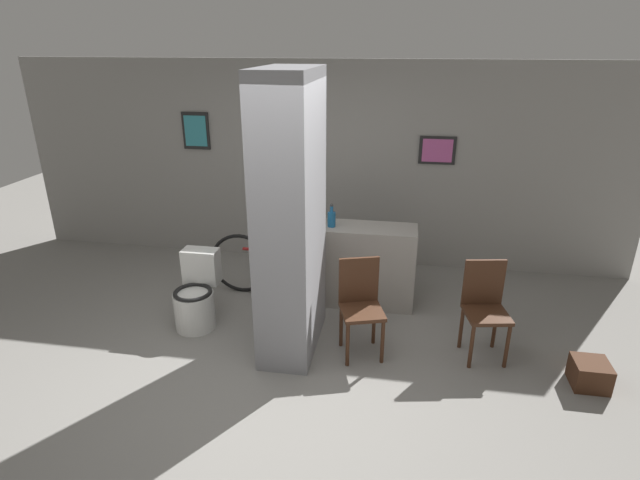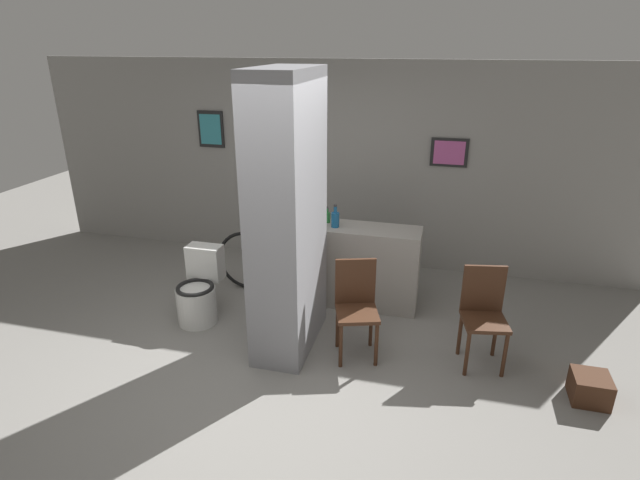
# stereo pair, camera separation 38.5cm
# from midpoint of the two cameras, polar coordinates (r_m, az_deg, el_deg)

# --- Properties ---
(ground_plane) EXTENTS (14.00, 14.00, 0.00)m
(ground_plane) POSITION_cam_midpoint_polar(r_m,az_deg,el_deg) (4.72, -8.47, -14.72)
(ground_plane) COLOR gray
(wall_back) EXTENTS (8.00, 0.09, 2.60)m
(wall_back) POSITION_cam_midpoint_polar(r_m,az_deg,el_deg) (6.52, -2.06, 8.58)
(wall_back) COLOR gray
(wall_back) RESTS_ON ground_plane
(pillar_center) EXTENTS (0.51, 1.03, 2.60)m
(pillar_center) POSITION_cam_midpoint_polar(r_m,az_deg,el_deg) (4.51, -5.82, 2.39)
(pillar_center) COLOR gray
(pillar_center) RESTS_ON ground_plane
(counter_shelf) EXTENTS (1.47, 0.44, 0.92)m
(counter_shelf) POSITION_cam_midpoint_polar(r_m,az_deg,el_deg) (5.60, 1.33, -2.82)
(counter_shelf) COLOR gray
(counter_shelf) RESTS_ON ground_plane
(toilet) EXTENTS (0.41, 0.57, 0.77)m
(toilet) POSITION_cam_midpoint_polar(r_m,az_deg,el_deg) (5.42, -15.95, -6.31)
(toilet) COLOR silver
(toilet) RESTS_ON ground_plane
(chair_near_pillar) EXTENTS (0.48, 0.48, 0.93)m
(chair_near_pillar) POSITION_cam_midpoint_polar(r_m,az_deg,el_deg) (4.70, 2.30, -7.21)
(chair_near_pillar) COLOR #422616
(chair_near_pillar) RESTS_ON ground_plane
(chair_by_doorway) EXTENTS (0.44, 0.44, 0.93)m
(chair_by_doorway) POSITION_cam_midpoint_polar(r_m,az_deg,el_deg) (4.84, 16.17, -7.22)
(chair_by_doorway) COLOR #422616
(chair_by_doorway) RESTS_ON ground_plane
(bicycle) EXTENTS (1.67, 0.42, 0.79)m
(bicycle) POSITION_cam_midpoint_polar(r_m,az_deg,el_deg) (5.80, -6.53, -2.91)
(bicycle) COLOR black
(bicycle) RESTS_ON ground_plane
(bottle_tall) EXTENTS (0.09, 0.09, 0.26)m
(bottle_tall) POSITION_cam_midpoint_polar(r_m,az_deg,el_deg) (5.38, -0.72, 2.47)
(bottle_tall) COLOR #19598C
(bottle_tall) RESTS_ON counter_shelf
(bottle_short) EXTENTS (0.07, 0.07, 0.18)m
(bottle_short) POSITION_cam_midpoint_polar(r_m,az_deg,el_deg) (5.53, -1.72, 2.69)
(bottle_short) COLOR #267233
(bottle_short) RESTS_ON counter_shelf
(floor_crate) EXTENTS (0.29, 0.29, 0.24)m
(floor_crate) POSITION_cam_midpoint_polar(r_m,az_deg,el_deg) (4.94, 26.48, -13.58)
(floor_crate) COLOR #422616
(floor_crate) RESTS_ON ground_plane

